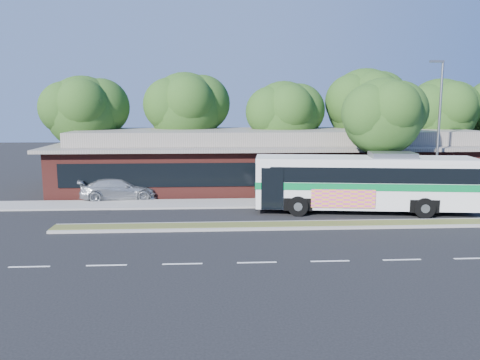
{
  "coord_description": "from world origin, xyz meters",
  "views": [
    {
      "loc": [
        -4.71,
        -23.07,
        6.27
      ],
      "look_at": [
        -3.19,
        3.74,
        2.0
      ],
      "focal_mm": 35.0,
      "sensor_mm": 36.0,
      "label": 1
    }
  ],
  "objects": [
    {
      "name": "tree_bg_e",
      "position": [
        14.42,
        15.14,
        5.74
      ],
      "size": [
        6.47,
        5.8,
        8.5
      ],
      "color": "black",
      "rests_on": "ground"
    },
    {
      "name": "tree_bg_d",
      "position": [
        8.45,
        16.15,
        6.42
      ],
      "size": [
        6.91,
        6.2,
        9.37
      ],
      "color": "black",
      "rests_on": "ground"
    },
    {
      "name": "plaza_building",
      "position": [
        0.0,
        12.99,
        2.13
      ],
      "size": [
        33.2,
        11.2,
        4.45
      ],
      "color": "#57201B",
      "rests_on": "ground"
    },
    {
      "name": "median_strip",
      "position": [
        0.0,
        0.6,
        0.07
      ],
      "size": [
        26.0,
        1.1,
        0.15
      ],
      "primitive_type": "cube",
      "color": "#475022",
      "rests_on": "ground"
    },
    {
      "name": "sidewalk_tree",
      "position": [
        6.35,
        6.32,
        5.68
      ],
      "size": [
        5.46,
        4.9,
        8.02
      ],
      "color": "black",
      "rests_on": "ground"
    },
    {
      "name": "sedan",
      "position": [
        -11.06,
        8.34,
        0.75
      ],
      "size": [
        5.36,
        2.61,
        1.5
      ],
      "primitive_type": "imported",
      "rotation": [
        0.0,
        0.0,
        1.67
      ],
      "color": "#ACB0B3",
      "rests_on": "ground"
    },
    {
      "name": "sidewalk",
      "position": [
        0.0,
        6.4,
        0.06
      ],
      "size": [
        44.0,
        2.6,
        0.12
      ],
      "primitive_type": "cube",
      "color": "gray",
      "rests_on": "ground"
    },
    {
      "name": "ground",
      "position": [
        0.0,
        0.0,
        0.0
      ],
      "size": [
        120.0,
        120.0,
        0.0
      ],
      "primitive_type": "plane",
      "color": "black",
      "rests_on": "ground"
    },
    {
      "name": "lamp_post",
      "position": [
        9.56,
        6.0,
        4.9
      ],
      "size": [
        0.93,
        0.18,
        9.07
      ],
      "color": "slate",
      "rests_on": "ground"
    },
    {
      "name": "tree_bg_b",
      "position": [
        -6.57,
        16.14,
        6.14
      ],
      "size": [
        6.69,
        6.0,
        9.0
      ],
      "color": "black",
      "rests_on": "ground"
    },
    {
      "name": "parking_lot",
      "position": [
        -18.0,
        10.0,
        0.01
      ],
      "size": [
        14.0,
        12.0,
        0.01
      ],
      "primitive_type": "cube",
      "color": "black",
      "rests_on": "ground"
    },
    {
      "name": "transit_bus",
      "position": [
        4.21,
        3.73,
        2.0
      ],
      "size": [
        13.0,
        4.36,
        3.58
      ],
      "rotation": [
        0.0,
        0.0,
        -0.13
      ],
      "color": "silver",
      "rests_on": "ground"
    },
    {
      "name": "tree_bg_a",
      "position": [
        -14.58,
        15.14,
        5.87
      ],
      "size": [
        6.47,
        5.8,
        8.63
      ],
      "color": "black",
      "rests_on": "ground"
    },
    {
      "name": "tree_bg_c",
      "position": [
        1.4,
        15.13,
        5.59
      ],
      "size": [
        6.24,
        5.6,
        8.26
      ],
      "color": "black",
      "rests_on": "ground"
    }
  ]
}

